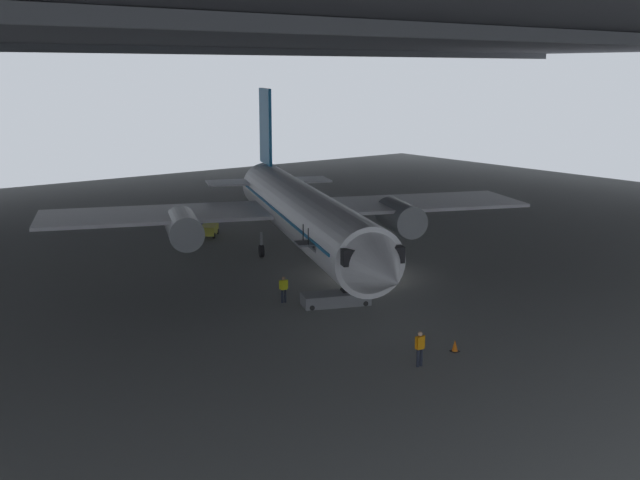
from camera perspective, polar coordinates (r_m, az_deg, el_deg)
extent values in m
plane|color=slate|center=(51.00, 3.62, -2.74)|extent=(110.00, 110.00, 0.00)
cube|color=#38383D|center=(60.31, -5.09, 14.96)|extent=(121.00, 99.00, 1.20)
cube|color=#4C4F54|center=(41.65, 14.25, 14.43)|extent=(115.50, 0.50, 0.70)
cube|color=#4C4F54|center=(74.69, -12.10, 13.47)|extent=(115.50, 0.50, 0.70)
cylinder|color=white|center=(53.61, -1.16, 1.90)|extent=(14.63, 28.01, 3.86)
cone|color=white|center=(38.52, 4.57, -2.33)|extent=(5.27, 5.73, 3.78)
cube|color=black|center=(40.64, 3.44, -0.84)|extent=(4.06, 3.75, 0.85)
cone|color=white|center=(69.10, -4.36, 4.56)|extent=(5.40, 6.96, 3.28)
cube|color=#1972B2|center=(66.24, -4.03, 8.31)|extent=(1.84, 3.97, 6.31)
cube|color=white|center=(66.25, -1.50, 4.42)|extent=(5.74, 4.80, 0.16)
cube|color=white|center=(65.22, -6.13, 4.23)|extent=(5.74, 4.80, 0.16)
cube|color=white|center=(61.07, 6.94, 2.74)|extent=(17.58, 12.68, 0.24)
cylinder|color=#9EA3A8|center=(58.58, 5.92, 1.68)|extent=(4.14, 5.55, 2.39)
cube|color=white|center=(56.83, -12.13, 1.83)|extent=(17.58, 12.68, 0.24)
cylinder|color=#9EA3A8|center=(55.02, -9.97, 0.86)|extent=(4.14, 5.55, 2.39)
cube|color=#1972B2|center=(53.56, -1.16, 2.20)|extent=(13.89, 26.10, 0.16)
cylinder|color=#9EA3A8|center=(45.05, 1.78, -3.12)|extent=(0.20, 0.20, 1.15)
cylinder|color=black|center=(45.27, 1.78, -4.09)|extent=(0.62, 0.95, 0.90)
cylinder|color=#9EA3A8|center=(57.34, 0.64, 0.27)|extent=(0.20, 0.20, 1.15)
cylinder|color=black|center=(57.52, 0.63, -0.51)|extent=(0.62, 0.95, 0.90)
cylinder|color=#9EA3A8|center=(56.23, -4.33, -0.01)|extent=(0.20, 0.20, 1.15)
cylinder|color=black|center=(56.41, -4.32, -0.80)|extent=(0.62, 0.95, 0.90)
cube|color=slate|center=(44.99, 1.15, -4.33)|extent=(4.17, 2.88, 0.70)
cube|color=slate|center=(44.49, 1.16, -2.04)|extent=(3.83, 2.59, 3.11)
cube|color=slate|center=(43.69, -1.06, -0.27)|extent=(1.52, 1.62, 0.12)
cylinder|color=black|center=(43.01, -0.87, 0.21)|extent=(0.06, 0.06, 1.00)
cylinder|color=black|center=(44.15, -1.25, 0.53)|extent=(0.06, 0.06, 1.00)
cylinder|color=black|center=(44.00, -0.59, -4.99)|extent=(0.32, 0.23, 0.30)
cylinder|color=black|center=(45.30, -1.03, -4.48)|extent=(0.32, 0.23, 0.30)
cylinder|color=black|center=(44.86, 3.36, -4.67)|extent=(0.32, 0.23, 0.30)
cylinder|color=black|center=(46.13, 2.81, -4.18)|extent=(0.32, 0.23, 0.30)
cylinder|color=#232838|center=(36.23, 7.43, -8.53)|extent=(0.14, 0.14, 0.84)
cylinder|color=#232838|center=(36.13, 7.20, -8.58)|extent=(0.14, 0.14, 0.84)
cube|color=orange|center=(35.93, 7.34, -7.48)|extent=(0.39, 0.28, 0.60)
cylinder|color=orange|center=(36.05, 7.65, -7.37)|extent=(0.09, 0.09, 0.57)
cylinder|color=orange|center=(35.79, 7.04, -7.50)|extent=(0.09, 0.09, 0.57)
sphere|color=tan|center=(35.79, 7.36, -6.84)|extent=(0.23, 0.23, 0.23)
cylinder|color=#232838|center=(45.37, -2.78, -4.14)|extent=(0.14, 0.14, 0.79)
cylinder|color=#232838|center=(45.43, -2.57, -4.11)|extent=(0.14, 0.14, 0.79)
cube|color=yellow|center=(45.22, -2.69, -3.31)|extent=(0.40, 0.30, 0.56)
cylinder|color=yellow|center=(45.13, -2.96, -3.31)|extent=(0.09, 0.09, 0.53)
cylinder|color=yellow|center=(45.29, -2.41, -3.25)|extent=(0.09, 0.09, 0.53)
sphere|color=#8C6647|center=(45.11, -2.69, -2.83)|extent=(0.21, 0.21, 0.21)
cube|color=black|center=(38.37, 9.85, -8.04)|extent=(0.36, 0.36, 0.04)
cone|color=orange|center=(38.27, 9.87, -7.62)|extent=(0.30, 0.30, 0.56)
cube|color=yellow|center=(63.90, -8.15, 0.77)|extent=(2.34, 2.45, 0.70)
cylinder|color=black|center=(63.10, -7.79, 0.32)|extent=(0.42, 0.45, 0.44)
cylinder|color=black|center=(63.31, -8.76, 0.33)|extent=(0.42, 0.45, 0.44)
cylinder|color=black|center=(64.64, -7.53, 0.62)|extent=(0.42, 0.45, 0.44)
cylinder|color=black|center=(64.85, -8.48, 0.63)|extent=(0.42, 0.45, 0.44)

